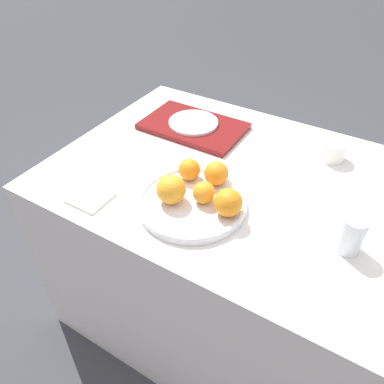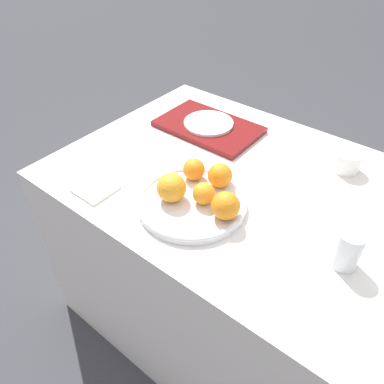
{
  "view_description": "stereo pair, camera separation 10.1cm",
  "coord_description": "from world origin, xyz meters",
  "px_view_note": "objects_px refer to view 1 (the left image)",
  "views": [
    {
      "loc": [
        0.35,
        -0.86,
        1.43
      ],
      "look_at": [
        -0.05,
        -0.19,
        0.77
      ],
      "focal_mm": 35.0,
      "sensor_mm": 36.0,
      "label": 1
    },
    {
      "loc": [
        0.43,
        -0.8,
        1.43
      ],
      "look_at": [
        -0.05,
        -0.19,
        0.77
      ],
      "focal_mm": 35.0,
      "sensor_mm": 36.0,
      "label": 2
    }
  ],
  "objects_px": {
    "orange_4": "(204,192)",
    "orange_0": "(216,173)",
    "fruit_platter": "(192,202)",
    "side_plate": "(193,123)",
    "cup_2": "(333,150)",
    "orange_3": "(189,169)",
    "water_glass": "(351,234)",
    "orange_1": "(228,203)",
    "napkin": "(91,197)",
    "serving_tray": "(193,126)",
    "orange_2": "(171,189)"
  },
  "relations": [
    {
      "from": "fruit_platter",
      "to": "cup_2",
      "type": "distance_m",
      "value": 0.51
    },
    {
      "from": "orange_1",
      "to": "side_plate",
      "type": "height_order",
      "value": "orange_1"
    },
    {
      "from": "orange_3",
      "to": "water_glass",
      "type": "xyz_separation_m",
      "value": [
        0.47,
        -0.02,
        0.0
      ]
    },
    {
      "from": "orange_1",
      "to": "serving_tray",
      "type": "height_order",
      "value": "orange_1"
    },
    {
      "from": "orange_4",
      "to": "orange_0",
      "type": "bearing_deg",
      "value": 95.84
    },
    {
      "from": "orange_1",
      "to": "napkin",
      "type": "xyz_separation_m",
      "value": [
        -0.37,
        -0.13,
        -0.05
      ]
    },
    {
      "from": "cup_2",
      "to": "napkin",
      "type": "relative_size",
      "value": 0.8
    },
    {
      "from": "orange_3",
      "to": "orange_4",
      "type": "xyz_separation_m",
      "value": [
        0.09,
        -0.07,
        -0.0
      ]
    },
    {
      "from": "water_glass",
      "to": "napkin",
      "type": "height_order",
      "value": "water_glass"
    },
    {
      "from": "orange_0",
      "to": "serving_tray",
      "type": "distance_m",
      "value": 0.35
    },
    {
      "from": "orange_1",
      "to": "water_glass",
      "type": "xyz_separation_m",
      "value": [
        0.3,
        0.06,
        -0.01
      ]
    },
    {
      "from": "orange_3",
      "to": "side_plate",
      "type": "xyz_separation_m",
      "value": [
        -0.15,
        0.28,
        -0.03
      ]
    },
    {
      "from": "orange_0",
      "to": "napkin",
      "type": "distance_m",
      "value": 0.37
    },
    {
      "from": "fruit_platter",
      "to": "orange_2",
      "type": "height_order",
      "value": "orange_2"
    },
    {
      "from": "orange_0",
      "to": "cup_2",
      "type": "xyz_separation_m",
      "value": [
        0.25,
        0.33,
        -0.02
      ]
    },
    {
      "from": "orange_2",
      "to": "cup_2",
      "type": "height_order",
      "value": "orange_2"
    },
    {
      "from": "orange_1",
      "to": "serving_tray",
      "type": "xyz_separation_m",
      "value": [
        -0.32,
        0.36,
        -0.05
      ]
    },
    {
      "from": "orange_0",
      "to": "orange_4",
      "type": "relative_size",
      "value": 1.15
    },
    {
      "from": "orange_0",
      "to": "water_glass",
      "type": "xyz_separation_m",
      "value": [
        0.39,
        -0.04,
        -0.0
      ]
    },
    {
      "from": "fruit_platter",
      "to": "orange_0",
      "type": "distance_m",
      "value": 0.11
    },
    {
      "from": "water_glass",
      "to": "side_plate",
      "type": "height_order",
      "value": "water_glass"
    },
    {
      "from": "fruit_platter",
      "to": "cup_2",
      "type": "bearing_deg",
      "value": 58.17
    },
    {
      "from": "orange_2",
      "to": "side_plate",
      "type": "height_order",
      "value": "orange_2"
    },
    {
      "from": "water_glass",
      "to": "side_plate",
      "type": "distance_m",
      "value": 0.69
    },
    {
      "from": "orange_0",
      "to": "napkin",
      "type": "height_order",
      "value": "orange_0"
    },
    {
      "from": "orange_2",
      "to": "serving_tray",
      "type": "bearing_deg",
      "value": 112.76
    },
    {
      "from": "side_plate",
      "to": "cup_2",
      "type": "distance_m",
      "value": 0.49
    },
    {
      "from": "serving_tray",
      "to": "cup_2",
      "type": "relative_size",
      "value": 4.19
    },
    {
      "from": "fruit_platter",
      "to": "orange_4",
      "type": "distance_m",
      "value": 0.05
    },
    {
      "from": "orange_4",
      "to": "water_glass",
      "type": "relative_size",
      "value": 0.61
    },
    {
      "from": "fruit_platter",
      "to": "orange_2",
      "type": "distance_m",
      "value": 0.07
    },
    {
      "from": "side_plate",
      "to": "cup_2",
      "type": "xyz_separation_m",
      "value": [
        0.48,
        0.07,
        0.01
      ]
    },
    {
      "from": "orange_2",
      "to": "cup_2",
      "type": "xyz_separation_m",
      "value": [
        0.32,
        0.46,
        -0.03
      ]
    },
    {
      "from": "side_plate",
      "to": "orange_0",
      "type": "bearing_deg",
      "value": -48.12
    },
    {
      "from": "fruit_platter",
      "to": "side_plate",
      "type": "distance_m",
      "value": 0.42
    },
    {
      "from": "orange_0",
      "to": "orange_1",
      "type": "bearing_deg",
      "value": -48.36
    },
    {
      "from": "fruit_platter",
      "to": "orange_0",
      "type": "relative_size",
      "value": 4.33
    },
    {
      "from": "cup_2",
      "to": "water_glass",
      "type": "bearing_deg",
      "value": -69.4
    },
    {
      "from": "orange_3",
      "to": "cup_2",
      "type": "relative_size",
      "value": 0.75
    },
    {
      "from": "cup_2",
      "to": "orange_4",
      "type": "bearing_deg",
      "value": -120.0
    },
    {
      "from": "orange_2",
      "to": "water_glass",
      "type": "bearing_deg",
      "value": 11.33
    },
    {
      "from": "fruit_platter",
      "to": "orange_4",
      "type": "bearing_deg",
      "value": 29.75
    },
    {
      "from": "orange_4",
      "to": "water_glass",
      "type": "height_order",
      "value": "water_glass"
    },
    {
      "from": "orange_1",
      "to": "cup_2",
      "type": "bearing_deg",
      "value": 69.21
    },
    {
      "from": "side_plate",
      "to": "orange_4",
      "type": "bearing_deg",
      "value": -55.2
    },
    {
      "from": "serving_tray",
      "to": "side_plate",
      "type": "relative_size",
      "value": 2.02
    },
    {
      "from": "water_glass",
      "to": "napkin",
      "type": "bearing_deg",
      "value": -164.55
    },
    {
      "from": "orange_0",
      "to": "water_glass",
      "type": "bearing_deg",
      "value": -6.06
    },
    {
      "from": "orange_1",
      "to": "side_plate",
      "type": "bearing_deg",
      "value": 131.81
    },
    {
      "from": "orange_4",
      "to": "cup_2",
      "type": "relative_size",
      "value": 0.71
    }
  ]
}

